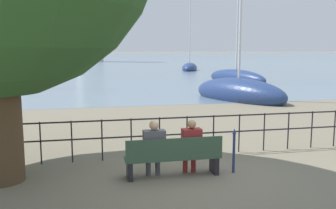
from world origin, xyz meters
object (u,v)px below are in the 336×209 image
Objects in this scene: park_bench at (174,157)px; sailboat_1 at (190,68)px; sailboat_3 at (238,93)px; harbor_lighthouse at (89,14)px; sailboat_2 at (19,83)px; seated_person_left at (154,146)px; closed_umbrella at (234,148)px; seated_person_right at (191,145)px; sailboat_0 at (236,77)px.

sailboat_1 is at bearing 73.84° from park_bench.
sailboat_3 is 0.40× the size of harbor_lighthouse.
sailboat_2 is 61.32m from harbor_lighthouse.
sailboat_2 is at bearing 119.54° from sailboat_3.
closed_umbrella is (1.82, -0.09, -0.13)m from seated_person_left.
sailboat_1 is 0.49× the size of harbor_lighthouse.
seated_person_left is 42.70m from sailboat_1.
harbor_lighthouse reaches higher than sailboat_3.
harbor_lighthouse is at bearing 72.51° from sailboat_3.
sailboat_1 reaches higher than seated_person_right.
sailboat_0 reaches higher than sailboat_2.
harbor_lighthouse is at bearing 87.21° from sailboat_0.
sailboat_1 reaches higher than sailboat_3.
closed_umbrella is at bearing -2.80° from seated_person_left.
sailboat_0 reaches higher than seated_person_left.
sailboat_3 is (5.08, 11.70, -0.19)m from closed_umbrella.
sailboat_1 is 26.78m from sailboat_2.
sailboat_0 reaches higher than seated_person_right.
park_bench is 0.19× the size of sailboat_2.
sailboat_0 reaches higher than closed_umbrella.
seated_person_right reaches higher than park_bench.
sailboat_2 reaches higher than sailboat_3.
sailboat_0 is (11.39, 22.72, -0.33)m from seated_person_left.
seated_person_left reaches higher than closed_umbrella.
seated_person_left is 13.51m from sailboat_3.
park_bench is 0.49m from seated_person_right.
seated_person_left is at bearing -89.82° from harbor_lighthouse.
sailboat_3 is (-4.49, -11.10, -0.00)m from sailboat_0.
seated_person_left is 25.42m from sailboat_0.
sailboat_1 is at bearing 73.27° from seated_person_left.
sailboat_0 is at bearing 65.08° from seated_person_right.
sailboat_0 is 1.15× the size of sailboat_2.
sailboat_3 reaches higher than seated_person_left.
seated_person_right is at bearing 174.66° from closed_umbrella.
sailboat_0 is at bearing 64.29° from park_bench.
park_bench is 82.43m from harbor_lighthouse.
sailboat_1 is at bearing 73.20° from sailboat_0.
sailboat_3 reaches higher than closed_umbrella.
closed_umbrella is 82.45m from harbor_lighthouse.
closed_umbrella is at bearing -5.34° from seated_person_right.
seated_person_left is at bearing -86.04° from sailboat_1.
sailboat_3 is 71.22m from harbor_lighthouse.
park_bench is 0.18× the size of sailboat_1.
seated_person_right is 0.11× the size of sailboat_2.
sailboat_3 is (6.90, 11.61, -0.33)m from seated_person_left.
sailboat_0 is 18.19m from sailboat_1.
seated_person_left is at bearing -144.05° from sailboat_3.
seated_person_right is 0.05× the size of harbor_lighthouse.
seated_person_right is at bearing -77.08° from sailboat_2.
sailboat_2 is at bearing 107.15° from park_bench.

